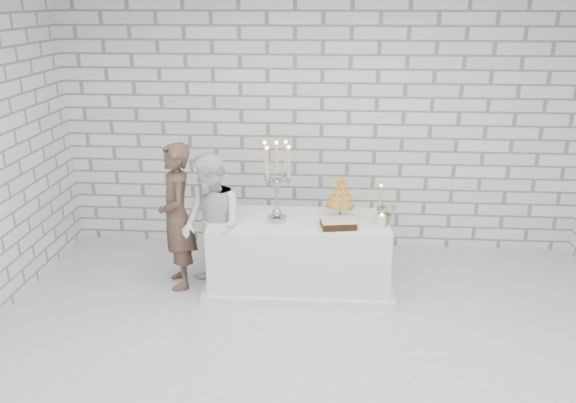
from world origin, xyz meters
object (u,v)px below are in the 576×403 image
object	(u,v)px
bride	(212,225)
cake_table	(300,254)
candelabra	(277,182)
croquembouche	(341,197)
groom	(177,216)

from	to	relation	value
bride	cake_table	bearing A→B (deg)	62.67
candelabra	croquembouche	bearing A→B (deg)	10.57
croquembouche	candelabra	bearing A→B (deg)	-169.43
groom	croquembouche	bearing A→B (deg)	72.56
cake_table	bride	size ratio (longest dim) A/B	1.24
bride	croquembouche	bearing A→B (deg)	62.24
groom	candelabra	distance (m)	1.10
candelabra	bride	bearing A→B (deg)	-171.07
groom	croquembouche	distance (m)	1.68
bride	candelabra	distance (m)	0.79
cake_table	candelabra	bearing A→B (deg)	-166.37
candelabra	cake_table	bearing A→B (deg)	13.63
groom	candelabra	xyz separation A→B (m)	(1.03, -0.02, 0.40)
cake_table	candelabra	distance (m)	0.82
groom	bride	distance (m)	0.40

